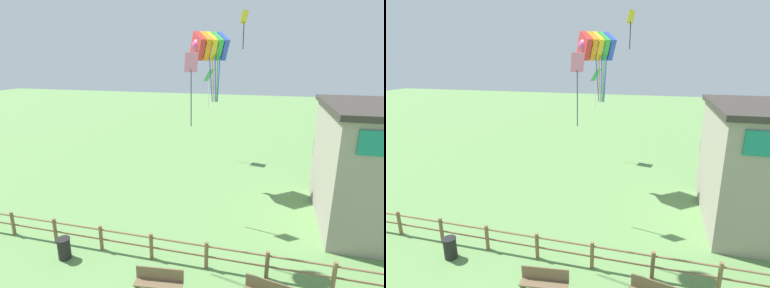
# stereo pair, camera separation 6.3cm
# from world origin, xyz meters

# --- Properties ---
(wooden_fence) EXTENTS (19.22, 0.14, 1.05)m
(wooden_fence) POSITION_xyz_m (-0.00, 5.21, 0.60)
(wooden_fence) COLOR brown
(wooden_fence) RESTS_ON ground_plane
(park_bench_near_fence) EXTENTS (1.58, 0.58, 0.93)m
(park_bench_near_fence) POSITION_xyz_m (-0.12, 3.55, 0.50)
(park_bench_near_fence) COLOR brown
(park_bench_near_fence) RESTS_ON ground_plane
(trash_bin) EXTENTS (0.51, 0.51, 0.83)m
(trash_bin) POSITION_xyz_m (-4.26, 4.38, 0.42)
(trash_bin) COLOR black
(trash_bin) RESTS_ON ground_plane
(kite_rainbow_parafoil) EXTENTS (2.55, 2.44, 3.78)m
(kite_rainbow_parafoil) POSITION_xyz_m (-0.50, 12.86, 7.97)
(kite_rainbow_parafoil) COLOR #E54C8C
(kite_pink_diamond) EXTENTS (0.60, 0.49, 3.20)m
(kite_pink_diamond) POSITION_xyz_m (-0.50, 8.94, 6.57)
(kite_pink_diamond) COLOR pink
(kite_green_diamond) EXTENTS (0.68, 0.81, 2.75)m
(kite_green_diamond) POSITION_xyz_m (-1.51, 17.72, 5.84)
(kite_green_diamond) COLOR green
(kite_yellow_diamond) EXTENTS (0.45, 0.53, 2.10)m
(kite_yellow_diamond) POSITION_xyz_m (1.13, 14.48, 9.26)
(kite_yellow_diamond) COLOR yellow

